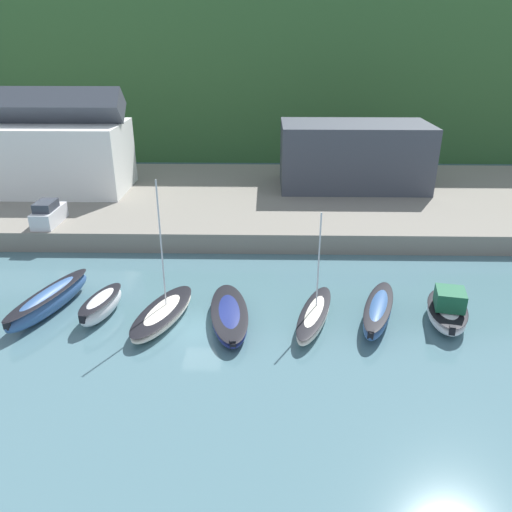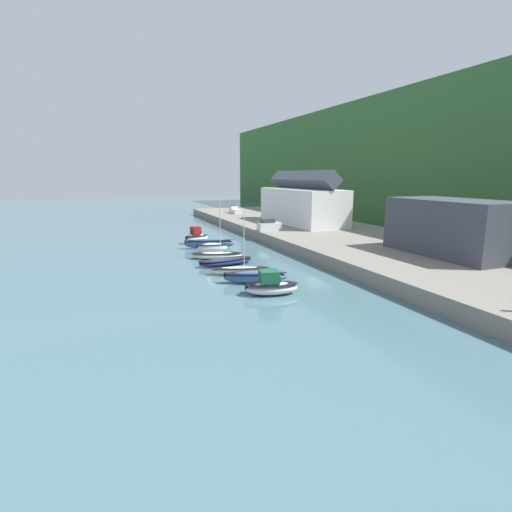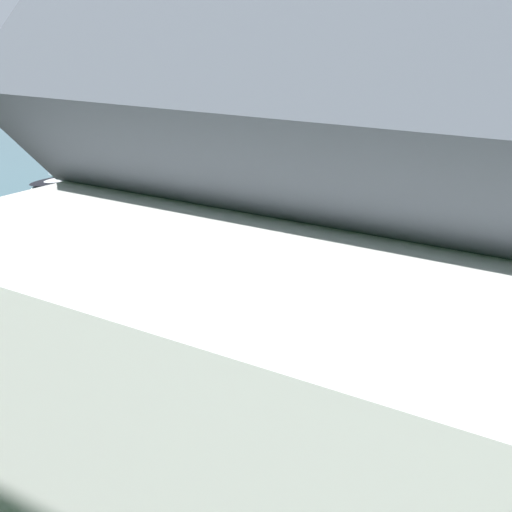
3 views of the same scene
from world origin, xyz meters
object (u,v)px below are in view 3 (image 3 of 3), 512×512
moored_boat_2 (369,237)px  moored_boat_5 (166,203)px  moored_boat_1 (434,252)px  moored_boat_7 (67,182)px  moored_boat_3 (303,228)px  moored_boat_4 (239,217)px  parked_car_0 (446,332)px  moored_boat_6 (114,193)px

moored_boat_2 → moored_boat_5: bearing=11.1°
moored_boat_1 → moored_boat_7: 26.55m
moored_boat_3 → moored_boat_5: size_ratio=1.27×
moored_boat_2 → moored_boat_1: bearing=-175.4°
moored_boat_4 → moored_boat_7: bearing=-6.3°
moored_boat_1 → moored_boat_3: 7.97m
moored_boat_3 → moored_boat_4: 4.39m
moored_boat_2 → moored_boat_7: (22.82, -0.20, 0.05)m
moored_boat_1 → moored_boat_5: bearing=13.7°
moored_boat_4 → parked_car_0: parked_car_0 is taller
moored_boat_4 → moored_boat_6: (9.78, 0.35, 0.22)m
moored_boat_6 → parked_car_0: size_ratio=1.73×
moored_boat_1 → moored_boat_3: size_ratio=0.87×
moored_boat_1 → parked_car_0: bearing=128.0°
moored_boat_3 → moored_boat_6: size_ratio=1.30×
moored_boat_7 → moored_boat_4: bearing=-167.3°
parked_car_0 → moored_boat_5: bearing=-30.3°
moored_boat_2 → moored_boat_7: moored_boat_7 is taller
moored_boat_7 → moored_boat_3: bearing=-167.7°
moored_boat_2 → parked_car_0: (-8.52, 13.06, 1.84)m
moored_boat_1 → moored_boat_3: bearing=9.7°
moored_boat_3 → moored_boat_7: (18.64, 0.26, 0.34)m
parked_car_0 → moored_boat_3: bearing=-46.3°
moored_boat_2 → moored_boat_3: moored_boat_3 is taller
moored_boat_4 → parked_car_0: 21.92m
moored_boat_3 → moored_boat_5: moored_boat_3 is taller
moored_boat_1 → moored_boat_4: 12.33m
moored_boat_3 → moored_boat_4: moored_boat_3 is taller
moored_boat_3 → moored_boat_4: size_ratio=1.20×
moored_boat_2 → moored_boat_5: 14.14m
moored_boat_1 → moored_boat_2: bearing=8.6°
moored_boat_3 → moored_boat_7: bearing=18.3°
moored_boat_2 → parked_car_0: bearing=136.2°
moored_boat_6 → parked_car_0: (-26.86, 13.20, 1.96)m
moored_boat_4 → moored_boat_7: size_ratio=1.36×
moored_boat_4 → moored_boat_5: moored_boat_5 is taller
moored_boat_3 → moored_boat_6: 14.17m
moored_boat_4 → moored_boat_7: (14.25, 0.29, 0.39)m
moored_boat_1 → moored_boat_7: bearing=15.4°
moored_boat_3 → moored_boat_7: 18.64m
moored_boat_4 → moored_boat_6: size_ratio=1.09×
moored_boat_1 → moored_boat_5: (17.85, -1.03, -0.32)m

